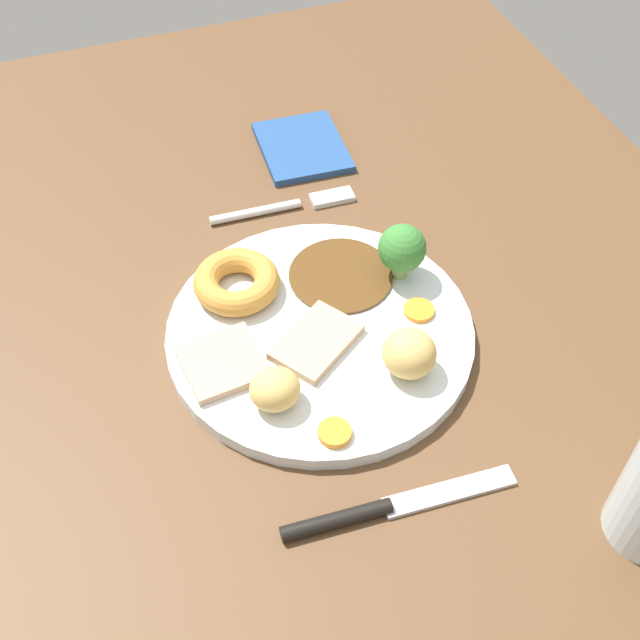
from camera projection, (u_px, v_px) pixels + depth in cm
name	position (u px, v px, depth cm)	size (l,w,h in cm)	color
dining_table	(343.00, 376.00, 70.97)	(120.00, 84.00, 3.60)	brown
dinner_plate	(320.00, 333.00, 71.04)	(27.12, 27.12, 1.40)	white
gravy_pool	(341.00, 275.00, 74.55)	(9.72, 9.72, 0.30)	#563819
meat_slice_main	(317.00, 342.00, 68.93)	(7.58, 5.00, 0.80)	tan
meat_slice_under	(223.00, 363.00, 67.42)	(6.52, 6.36, 0.80)	tan
yorkshire_pudding	(237.00, 282.00, 72.60)	(7.86, 7.86, 2.31)	#C68938
roast_potato_left	(275.00, 389.00, 63.99)	(3.89, 4.15, 3.40)	#D8B260
roast_potato_right	(409.00, 353.00, 65.94)	(4.56, 4.47, 4.13)	#D8B260
carrot_coin_front	(335.00, 433.00, 62.93)	(2.70, 2.70, 0.62)	orange
carrot_coin_back	(419.00, 310.00, 71.55)	(2.75, 2.75, 0.45)	orange
broccoli_floret	(402.00, 249.00, 72.35)	(4.42, 4.42, 5.59)	#8CB766
fork	(287.00, 206.00, 82.77)	(2.19, 15.30, 0.90)	silver
knife	(379.00, 509.00, 59.95)	(2.52, 18.55, 1.20)	black
folded_napkin	(302.00, 147.00, 89.32)	(11.00, 9.00, 0.80)	navy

